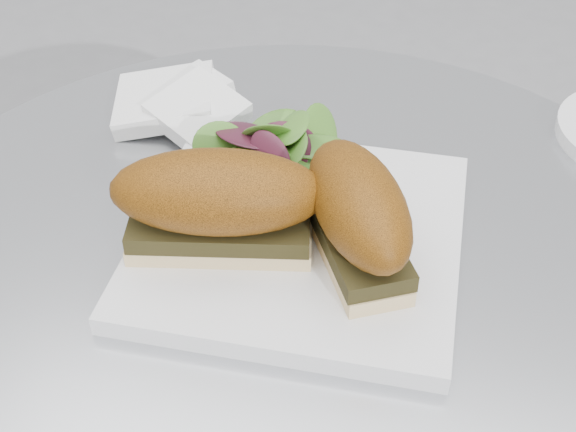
{
  "coord_description": "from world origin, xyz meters",
  "views": [
    {
      "loc": [
        0.11,
        -0.44,
        1.15
      ],
      "look_at": [
        -0.0,
        0.01,
        0.77
      ],
      "focal_mm": 50.0,
      "sensor_mm": 36.0,
      "label": 1
    }
  ],
  "objects": [
    {
      "name": "sandwich_right",
      "position": [
        0.05,
        -0.0,
        0.79
      ],
      "size": [
        0.12,
        0.15,
        0.08
      ],
      "rotation": [
        0.0,
        0.0,
        -1.07
      ],
      "color": "beige",
      "rests_on": "plate"
    },
    {
      "name": "salad",
      "position": [
        -0.02,
        0.09,
        0.77
      ],
      "size": [
        0.13,
        0.13,
        0.05
      ],
      "primitive_type": null,
      "color": "#55802A",
      "rests_on": "plate"
    },
    {
      "name": "napkin",
      "position": [
        -0.15,
        0.16,
        0.74
      ],
      "size": [
        0.13,
        0.13,
        0.02
      ],
      "primitive_type": null,
      "rotation": [
        0.0,
        0.0,
        -0.0
      ],
      "color": "white",
      "rests_on": "table"
    },
    {
      "name": "sandwich_left",
      "position": [
        -0.05,
        -0.01,
        0.79
      ],
      "size": [
        0.17,
        0.1,
        0.08
      ],
      "rotation": [
        0.0,
        0.0,
        0.2
      ],
      "color": "beige",
      "rests_on": "plate"
    },
    {
      "name": "plate",
      "position": [
        0.0,
        0.02,
        0.74
      ],
      "size": [
        0.25,
        0.25,
        0.02
      ],
      "primitive_type": "cube",
      "rotation": [
        0.0,
        0.0,
        0.03
      ],
      "color": "white",
      "rests_on": "table"
    }
  ]
}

